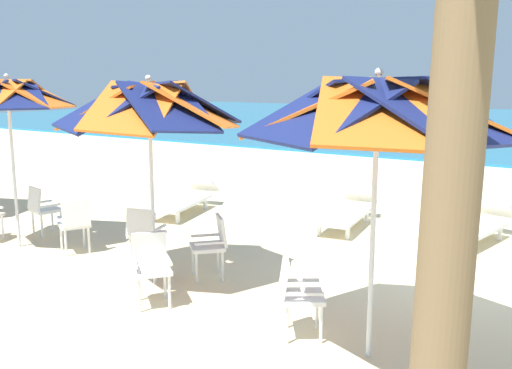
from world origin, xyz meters
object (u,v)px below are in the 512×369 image
(beach_umbrella_1, at_px, (149,107))
(plastic_chair_1, at_px, (144,232))
(plastic_chair_3, at_px, (151,264))
(beach_umbrella_2, at_px, (8,96))
(plastic_chair_2, at_px, (212,243))
(sun_lounger_1, at_px, (475,226))
(plastic_chair_6, at_px, (42,207))
(beach_umbrella_0, at_px, (378,110))
(plastic_chair_4, at_px, (75,222))
(plastic_chair_0, at_px, (296,292))
(palm_tree_0, at_px, (457,83))
(sun_lounger_2, at_px, (347,211))
(sun_lounger_3, at_px, (185,199))

(beach_umbrella_1, relative_size, plastic_chair_1, 3.17)
(plastic_chair_3, bearing_deg, beach_umbrella_2, 170.70)
(plastic_chair_2, relative_size, sun_lounger_1, 0.39)
(plastic_chair_6, bearing_deg, beach_umbrella_2, -68.63)
(plastic_chair_1, relative_size, plastic_chair_6, 1.00)
(plastic_chair_1, distance_m, plastic_chair_2, 1.17)
(beach_umbrella_0, height_order, sun_lounger_1, beach_umbrella_0)
(plastic_chair_4, distance_m, sun_lounger_1, 6.52)
(plastic_chair_0, relative_size, sun_lounger_1, 0.39)
(plastic_chair_1, height_order, sun_lounger_1, plastic_chair_1)
(palm_tree_0, bearing_deg, beach_umbrella_1, 154.10)
(plastic_chair_4, relative_size, sun_lounger_2, 0.39)
(plastic_chair_4, xyz_separation_m, sun_lounger_3, (-0.37, 3.06, -0.22))
(plastic_chair_2, relative_size, plastic_chair_3, 1.00)
(plastic_chair_0, xyz_separation_m, sun_lounger_2, (-1.47, 4.56, -0.22))
(sun_lounger_2, bearing_deg, plastic_chair_0, -72.13)
(plastic_chair_3, bearing_deg, beach_umbrella_0, 3.49)
(plastic_chair_3, xyz_separation_m, palm_tree_0, (3.86, -1.56, 2.17))
(beach_umbrella_1, distance_m, sun_lounger_3, 4.60)
(beach_umbrella_1, height_order, sun_lounger_2, beach_umbrella_1)
(sun_lounger_2, bearing_deg, beach_umbrella_1, -102.09)
(beach_umbrella_2, xyz_separation_m, plastic_chair_4, (1.06, 0.28, -1.94))
(plastic_chair_0, xyz_separation_m, plastic_chair_1, (-3.03, 0.87, 0.00))
(plastic_chair_3, distance_m, plastic_chair_6, 3.94)
(plastic_chair_0, relative_size, plastic_chair_3, 1.00)
(beach_umbrella_0, distance_m, plastic_chair_6, 6.84)
(beach_umbrella_1, height_order, plastic_chair_6, beach_umbrella_1)
(beach_umbrella_1, relative_size, sun_lounger_3, 1.23)
(beach_umbrella_2, relative_size, palm_tree_0, 0.63)
(plastic_chair_1, height_order, plastic_chair_3, same)
(plastic_chair_3, distance_m, plastic_chair_4, 2.57)
(plastic_chair_6, relative_size, sun_lounger_3, 0.39)
(sun_lounger_2, bearing_deg, plastic_chair_6, -140.25)
(beach_umbrella_2, height_order, sun_lounger_3, beach_umbrella_2)
(plastic_chair_0, relative_size, plastic_chair_6, 1.00)
(plastic_chair_2, xyz_separation_m, beach_umbrella_2, (-3.54, -0.56, 1.94))
(beach_umbrella_1, relative_size, beach_umbrella_2, 0.99)
(beach_umbrella_2, xyz_separation_m, sun_lounger_2, (3.93, 4.15, -2.15))
(plastic_chair_1, distance_m, sun_lounger_2, 4.01)
(beach_umbrella_2, bearing_deg, plastic_chair_0, -4.33)
(beach_umbrella_2, distance_m, sun_lounger_2, 6.11)
(beach_umbrella_0, bearing_deg, sun_lounger_2, 116.66)
(plastic_chair_0, relative_size, sun_lounger_3, 0.39)
(plastic_chair_3, distance_m, sun_lounger_1, 5.60)
(plastic_chair_3, relative_size, sun_lounger_3, 0.39)
(beach_umbrella_0, bearing_deg, plastic_chair_6, 170.63)
(beach_umbrella_1, distance_m, palm_tree_0, 4.80)
(beach_umbrella_1, bearing_deg, palm_tree_0, -25.90)
(plastic_chair_3, height_order, plastic_chair_4, same)
(beach_umbrella_0, xyz_separation_m, plastic_chair_6, (-6.48, 1.07, -1.92))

